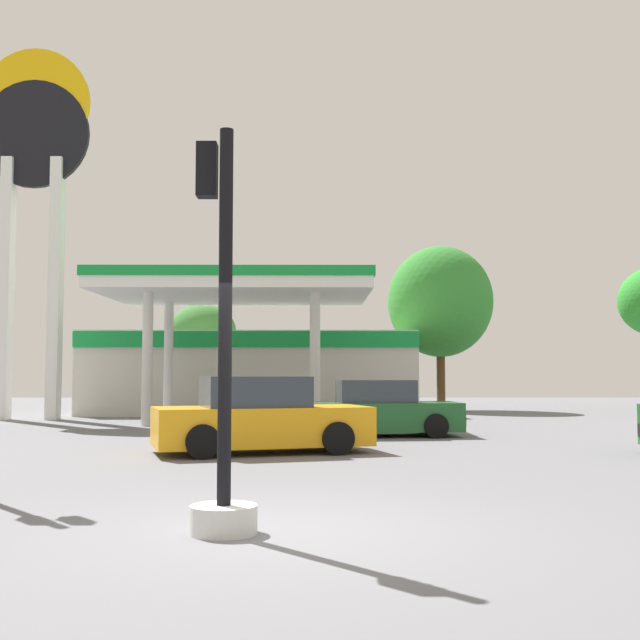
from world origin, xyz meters
TOP-DOWN VIEW (x-y plane):
  - ground_plane at (0.00, 0.00)m, footprint 90.00×90.00m
  - gas_station at (-2.20, 23.12)m, footprint 12.88×12.12m
  - station_pole_sign at (-9.59, 19.44)m, footprint 3.87×0.56m
  - car_0 at (-0.73, 7.87)m, footprint 4.60×2.93m
  - car_2 at (2.03, 12.12)m, footprint 4.12×2.09m
  - traffic_signal_1 at (-0.56, -0.17)m, footprint 0.67×0.69m
  - tree_1 at (-4.88, 28.79)m, footprint 3.08×3.08m
  - tree_2 at (5.87, 26.47)m, footprint 4.60×4.60m

SIDE VIEW (x-z plane):
  - ground_plane at x=0.00m, z-range 0.00..0.00m
  - car_2 at x=2.03m, z-range -0.07..1.36m
  - car_0 at x=-0.73m, z-range -0.07..1.46m
  - traffic_signal_1 at x=-0.56m, z-range -0.74..3.35m
  - gas_station at x=-2.20m, z-range -0.37..4.37m
  - tree_1 at x=-4.88m, z-range 1.14..5.98m
  - tree_2 at x=5.87m, z-range 1.15..8.35m
  - station_pole_sign at x=-9.59m, z-range 1.78..14.95m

